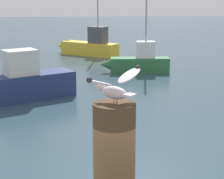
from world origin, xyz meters
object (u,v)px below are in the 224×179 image
(boat_yellow, at_px, (87,46))
(boat_navy, at_px, (2,86))
(seagull, at_px, (114,87))
(boat_green, at_px, (136,62))
(mooring_post, at_px, (114,169))

(boat_yellow, relative_size, boat_navy, 0.99)
(seagull, bearing_deg, boat_green, 81.74)
(boat_navy, bearing_deg, mooring_post, -73.86)
(boat_yellow, bearing_deg, boat_navy, -105.53)
(boat_navy, bearing_deg, boat_green, 43.63)
(seagull, bearing_deg, mooring_post, -41.85)
(mooring_post, height_order, seagull, seagull)
(boat_yellow, height_order, boat_green, boat_yellow)
(boat_navy, bearing_deg, seagull, -73.87)
(seagull, height_order, boat_navy, seagull)
(seagull, height_order, boat_green, boat_green)
(boat_navy, xyz_separation_m, boat_green, (5.05, 4.82, -0.06))
(mooring_post, xyz_separation_m, boat_navy, (-2.90, 10.02, -1.59))
(mooring_post, height_order, boat_navy, mooring_post)
(boat_navy, distance_m, boat_green, 6.98)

